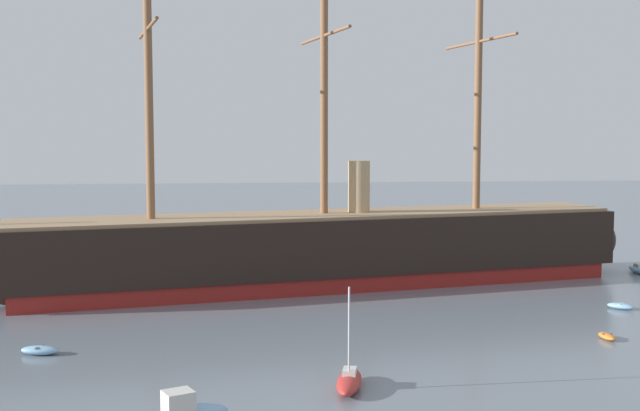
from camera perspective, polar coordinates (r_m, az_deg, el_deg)
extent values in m
cube|color=maroon|center=(73.54, 0.28, -5.16)|extent=(53.87, 18.76, 1.39)
cube|color=black|center=(73.04, 0.28, -2.71)|extent=(56.12, 19.54, 4.96)
ellipsoid|color=black|center=(69.65, -20.19, -3.98)|extent=(11.33, 9.39, 6.35)
ellipsoid|color=black|center=(84.58, 16.99, -2.33)|extent=(11.33, 9.39, 6.35)
cube|color=#9E7F5B|center=(72.73, 0.28, -0.65)|extent=(54.89, 18.66, 0.30)
cylinder|color=brown|center=(69.36, -11.97, 9.51)|extent=(0.69, 0.69, 25.81)
cylinder|color=brown|center=(69.67, -12.02, 12.05)|extent=(3.00, 13.12, 0.28)
cylinder|color=brown|center=(72.56, 0.29, 9.42)|extent=(0.69, 0.69, 25.81)
cylinder|color=brown|center=(72.86, 0.29, 11.85)|extent=(3.00, 13.12, 0.28)
cylinder|color=brown|center=(78.66, 11.07, 8.99)|extent=(0.69, 0.69, 25.81)
cylinder|color=brown|center=(78.93, 11.10, 11.23)|extent=(3.00, 13.12, 0.28)
cylinder|color=tan|center=(73.63, 2.75, 1.23)|extent=(1.99, 1.99, 4.96)
cube|color=beige|center=(39.46, -9.92, -13.42)|extent=(1.70, 1.62, 1.02)
ellipsoid|color=#B22D28|center=(44.81, 2.07, -12.28)|extent=(2.28, 4.53, 0.83)
cube|color=beige|center=(44.88, 2.09, -11.64)|extent=(0.95, 1.22, 0.43)
cylinder|color=silver|center=(43.86, 2.05, -8.95)|extent=(0.11, 0.11, 4.99)
ellipsoid|color=#7FB2D6|center=(54.33, -19.09, -9.59)|extent=(2.55, 1.50, 0.57)
cube|color=#4C4C51|center=(54.28, -19.10, -9.37)|extent=(0.39, 0.91, 0.09)
ellipsoid|color=orange|center=(58.36, 19.52, -8.66)|extent=(0.92, 1.85, 0.43)
cube|color=#4C4C51|center=(58.32, 19.52, -8.50)|extent=(0.68, 0.21, 0.07)
ellipsoid|color=#7FB2D6|center=(68.42, 20.37, -6.64)|extent=(2.14, 2.09, 0.49)
cube|color=beige|center=(68.39, 20.38, -6.49)|extent=(0.67, 0.69, 0.08)
ellipsoid|color=#7FB2D6|center=(84.62, -21.27, -4.26)|extent=(4.96, 3.18, 1.07)
cube|color=#4C4C51|center=(84.50, -21.08, -3.68)|extent=(1.71, 1.60, 1.07)
ellipsoid|color=#7FB2D6|center=(86.09, 21.54, -4.24)|extent=(1.22, 3.73, 0.70)
cube|color=#B2ADA3|center=(86.19, 21.49, -3.96)|extent=(0.64, 0.94, 0.37)
ellipsoid|color=#B22D28|center=(92.63, -0.43, -3.23)|extent=(2.64, 3.35, 0.73)
cube|color=#4C4C51|center=(92.72, -0.51, -2.86)|extent=(1.20, 1.24, 0.73)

